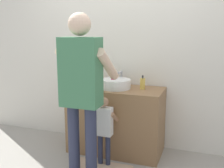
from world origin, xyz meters
name	(u,v)px	position (x,y,z in m)	size (l,w,h in m)	color
ground_plane	(108,161)	(0.00, 0.00, 0.00)	(14.00, 14.00, 0.00)	#9E998E
back_wall	(124,41)	(0.00, 0.62, 1.35)	(4.40, 0.08, 2.70)	silver
vanity_cabinet	(116,120)	(0.00, 0.30, 0.40)	(1.13, 0.54, 0.80)	olive
sink_basin	(116,84)	(0.00, 0.28, 0.86)	(0.36, 0.36, 0.11)	white
faucet	(121,79)	(0.00, 0.50, 0.88)	(0.18, 0.14, 0.18)	#B7BABF
toothbrush_cup	(90,81)	(-0.38, 0.36, 0.86)	(0.07, 0.07, 0.21)	silver
soap_bottle	(143,84)	(0.31, 0.35, 0.87)	(0.06, 0.06, 0.16)	gold
child_toddler	(104,125)	(0.00, -0.10, 0.47)	(0.24, 0.24, 0.79)	#2D334C
adult_parent	(82,83)	(-0.12, -0.39, 0.99)	(0.51, 0.54, 1.65)	#2D334C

